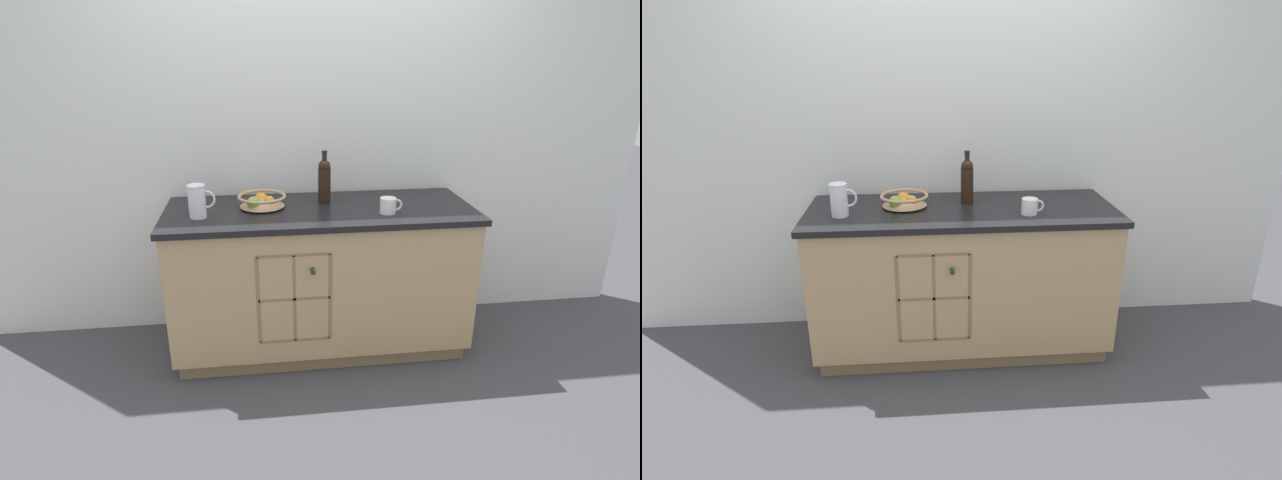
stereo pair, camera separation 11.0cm
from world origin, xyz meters
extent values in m
plane|color=#424247|center=(0.00, 0.00, 0.00)|extent=(14.00, 14.00, 0.00)
cube|color=silver|center=(0.00, 0.39, 1.27)|extent=(4.40, 0.06, 2.55)
cube|color=olive|center=(0.00, 0.00, 0.04)|extent=(1.68, 0.58, 0.09)
cube|color=tan|center=(0.00, 0.00, 0.48)|extent=(1.74, 0.64, 0.78)
cube|color=black|center=(0.00, 0.00, 0.89)|extent=(1.78, 0.68, 0.03)
cube|color=olive|center=(-0.18, -0.22, 0.49)|extent=(0.39, 0.01, 0.52)
cube|color=olive|center=(-0.38, -0.27, 0.49)|extent=(0.02, 0.10, 0.52)
cube|color=olive|center=(0.02, -0.27, 0.49)|extent=(0.02, 0.10, 0.52)
cube|color=olive|center=(-0.18, -0.27, 0.23)|extent=(0.39, 0.10, 0.02)
cube|color=olive|center=(-0.18, -0.27, 0.49)|extent=(0.39, 0.10, 0.02)
cube|color=olive|center=(-0.18, -0.27, 0.75)|extent=(0.39, 0.10, 0.02)
cube|color=olive|center=(-0.18, -0.27, 0.49)|extent=(0.02, 0.10, 0.52)
cylinder|color=#19381E|center=(-0.08, -0.18, 0.66)|extent=(0.07, 0.20, 0.07)
cylinder|color=#19381E|center=(-0.08, -0.32, 0.66)|extent=(0.03, 0.09, 0.03)
cylinder|color=tan|center=(-0.33, 0.06, 0.91)|extent=(0.13, 0.13, 0.01)
cone|color=tan|center=(-0.33, 0.06, 0.95)|extent=(0.26, 0.26, 0.06)
torus|color=tan|center=(-0.33, 0.06, 0.97)|extent=(0.28, 0.28, 0.02)
sphere|color=gold|center=(-0.29, 0.02, 0.95)|extent=(0.07, 0.07, 0.07)
sphere|color=#7FA838|center=(-0.38, 0.00, 0.95)|extent=(0.07, 0.07, 0.07)
sphere|color=orange|center=(-0.34, 0.06, 0.95)|extent=(0.08, 0.08, 0.08)
cylinder|color=white|center=(-0.68, -0.09, 1.00)|extent=(0.09, 0.09, 0.18)
torus|color=white|center=(-0.68, -0.09, 1.08)|extent=(0.10, 0.10, 0.01)
torus|color=white|center=(-0.63, -0.09, 1.00)|extent=(0.10, 0.01, 0.10)
cylinder|color=white|center=(0.36, -0.14, 0.95)|extent=(0.09, 0.09, 0.09)
torus|color=white|center=(0.41, -0.14, 0.95)|extent=(0.07, 0.01, 0.07)
cylinder|color=black|center=(0.04, 0.10, 1.01)|extent=(0.08, 0.08, 0.21)
sphere|color=black|center=(0.04, 0.10, 1.13)|extent=(0.07, 0.07, 0.07)
cylinder|color=black|center=(0.04, 0.10, 1.16)|extent=(0.03, 0.03, 0.09)
cylinder|color=black|center=(0.04, 0.10, 1.21)|extent=(0.03, 0.03, 0.01)
camera|label=1|loc=(-0.35, -2.74, 1.77)|focal=28.00mm
camera|label=2|loc=(-0.24, -2.75, 1.77)|focal=28.00mm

